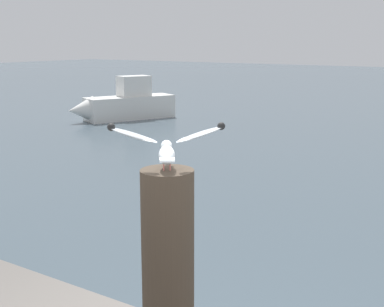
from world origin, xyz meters
The scene contains 3 objects.
mooring_post centered at (-0.35, -0.28, 1.77)m, with size 0.31×0.31×1.10m, color #382D23.
seagull centered at (-0.35, -0.28, 2.45)m, with size 0.57×0.47×0.27m.
boat_white centered at (-12.38, 13.00, 0.56)m, with size 2.59×4.27×1.65m.
Camera 1 is at (1.40, -2.63, 3.03)m, focal length 50.70 mm.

